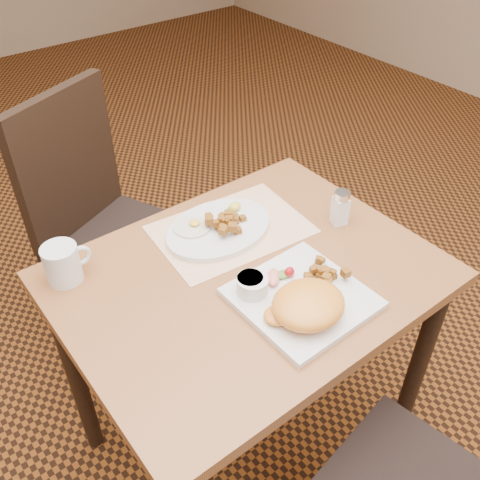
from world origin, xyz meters
name	(u,v)px	position (x,y,z in m)	size (l,w,h in m)	color
ground	(246,438)	(0.00, 0.00, 0.00)	(8.00, 8.00, 0.00)	black
table	(248,304)	(0.00, 0.00, 0.64)	(0.90, 0.70, 0.75)	#9A5B2F
chair_far	(103,217)	(-0.08, 0.71, 0.54)	(0.56, 0.56, 0.97)	black
placemat	(231,229)	(0.07, 0.16, 0.75)	(0.40, 0.28, 0.00)	white
plate_square	(302,298)	(0.04, -0.15, 0.76)	(0.28, 0.28, 0.02)	silver
plate_oval	(219,229)	(0.04, 0.17, 0.76)	(0.30, 0.23, 0.02)	silver
hollandaise_mound	(308,305)	(0.01, -0.20, 0.80)	(0.18, 0.15, 0.06)	orange
ramekin	(252,284)	(-0.04, -0.07, 0.79)	(0.07, 0.08, 0.04)	silver
garnish_sq	(279,275)	(0.03, -0.07, 0.78)	(0.08, 0.06, 0.03)	#387223
fried_egg	(192,226)	(-0.02, 0.21, 0.77)	(0.10, 0.10, 0.02)	white
garnish_ov	(234,207)	(0.12, 0.21, 0.78)	(0.05, 0.04, 0.02)	#387223
salt_shaker	(340,207)	(0.32, 0.01, 0.80)	(0.05, 0.05, 0.10)	white
coffee_mug	(63,263)	(-0.36, 0.25, 0.80)	(0.12, 0.09, 0.10)	silver
home_fries_sq	(323,274)	(0.12, -0.14, 0.78)	(0.10, 0.11, 0.03)	#905717
home_fries_ov	(226,222)	(0.05, 0.16, 0.79)	(0.12, 0.10, 0.04)	#905717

